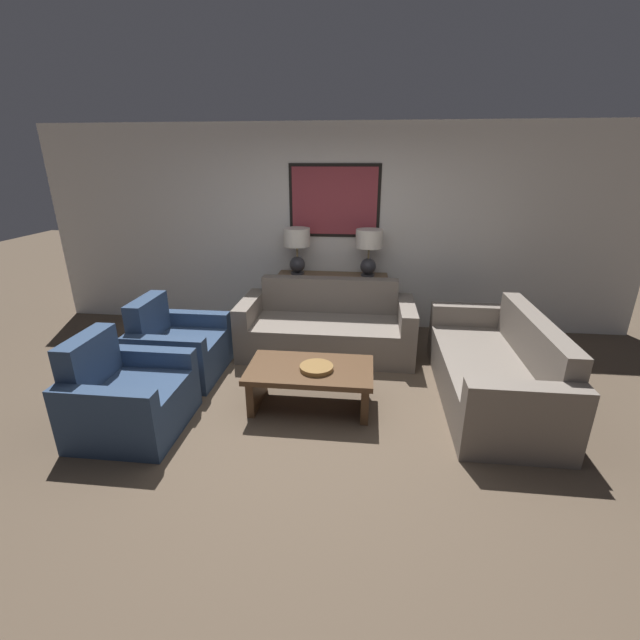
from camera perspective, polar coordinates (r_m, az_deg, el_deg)
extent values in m
plane|color=brown|center=(3.94, -1.29, -13.38)|extent=(20.00, 20.00, 0.00)
cube|color=silver|center=(5.83, 1.94, 11.95)|extent=(7.88, 0.10, 2.65)
cube|color=black|center=(5.73, 1.94, 15.57)|extent=(1.18, 0.01, 0.92)
cube|color=#9E3842|center=(5.73, 1.93, 15.57)|extent=(1.10, 0.02, 0.84)
cube|color=brown|center=(5.79, 1.61, 2.33)|extent=(1.45, 0.39, 0.78)
cylinder|color=#333338|center=(5.73, -3.02, 6.29)|extent=(0.18, 0.18, 0.02)
sphere|color=#333338|center=(5.70, -3.04, 7.42)|extent=(0.21, 0.21, 0.21)
cylinder|color=#8C7A51|center=(5.67, -3.08, 9.13)|extent=(0.02, 0.02, 0.14)
cylinder|color=white|center=(5.63, -3.11, 10.99)|extent=(0.34, 0.34, 0.23)
cylinder|color=#333338|center=(5.66, 6.38, 6.00)|extent=(0.18, 0.18, 0.02)
sphere|color=#333338|center=(5.63, 6.43, 7.14)|extent=(0.21, 0.21, 0.21)
cylinder|color=#8C7A51|center=(5.59, 6.50, 8.88)|extent=(0.02, 0.02, 0.14)
cylinder|color=white|center=(5.56, 6.57, 10.75)|extent=(0.34, 0.34, 0.23)
cube|color=slate|center=(5.06, 0.77, -2.63)|extent=(1.68, 0.72, 0.41)
cube|color=slate|center=(5.40, 1.25, 1.33)|extent=(1.68, 0.18, 0.84)
cube|color=slate|center=(5.26, -9.24, -0.59)|extent=(0.18, 0.90, 0.65)
cube|color=slate|center=(5.10, 11.32, -1.43)|extent=(0.18, 0.90, 0.65)
cube|color=slate|center=(4.48, 20.44, -7.25)|extent=(0.72, 1.68, 0.41)
cube|color=slate|center=(4.53, 26.33, -4.88)|extent=(0.18, 1.68, 0.84)
cube|color=slate|center=(5.28, 19.32, -1.46)|extent=(0.90, 0.18, 0.65)
cube|color=slate|center=(3.68, 25.32, -12.31)|extent=(0.90, 0.18, 0.65)
cube|color=#4C331E|center=(3.97, -1.33, -6.66)|extent=(1.16, 0.66, 0.05)
cube|color=#4C331E|center=(4.16, -8.41, -8.75)|extent=(0.07, 0.53, 0.36)
cube|color=#4C331E|center=(4.04, 6.03, -9.59)|extent=(0.07, 0.53, 0.36)
cylinder|color=olive|center=(3.90, -0.47, -6.38)|extent=(0.31, 0.31, 0.04)
cube|color=navy|center=(4.84, -16.90, -4.64)|extent=(0.66, 0.62, 0.42)
cube|color=navy|center=(4.94, -21.64, -2.04)|extent=(0.18, 0.62, 0.85)
cube|color=navy|center=(4.54, -19.86, -5.64)|extent=(0.84, 0.14, 0.58)
cube|color=navy|center=(5.16, -16.33, -2.01)|extent=(0.84, 0.14, 0.58)
cube|color=navy|center=(4.04, -22.42, -10.65)|extent=(0.66, 0.62, 0.42)
cube|color=navy|center=(4.16, -27.95, -7.34)|extent=(0.18, 0.62, 0.85)
cube|color=navy|center=(3.78, -26.50, -12.25)|extent=(0.84, 0.14, 0.58)
cube|color=navy|center=(4.33, -21.31, -7.11)|extent=(0.84, 0.14, 0.58)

